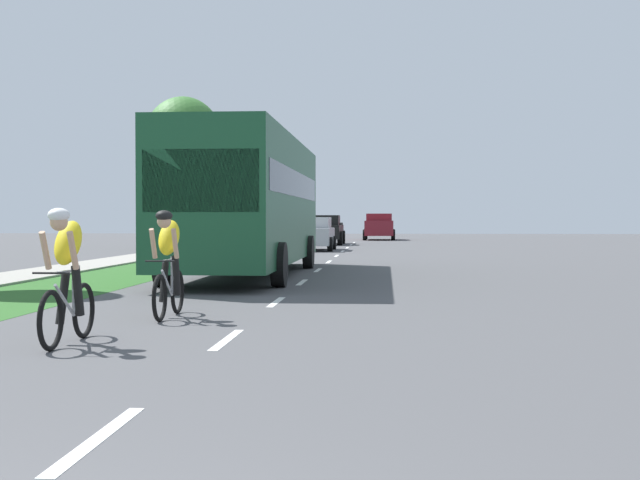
{
  "coord_description": "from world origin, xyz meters",
  "views": [
    {
      "loc": [
        1.9,
        -2.56,
        1.46
      ],
      "look_at": [
        0.19,
        19.93,
        0.9
      ],
      "focal_mm": 48.43,
      "sensor_mm": 36.0,
      "label": 1
    }
  ],
  "objects": [
    {
      "name": "ground_plane",
      "position": [
        0.0,
        20.0,
        0.0
      ],
      "size": [
        120.0,
        120.0,
        0.0
      ],
      "primitive_type": "plane",
      "color": "#4C4C4F"
    },
    {
      "name": "grass_verge",
      "position": [
        -4.91,
        20.0,
        0.0
      ],
      "size": [
        2.73,
        70.0,
        0.01
      ],
      "primitive_type": "cube",
      "color": "#2D6026",
      "rests_on": "ground_plane"
    },
    {
      "name": "sidewalk_concrete",
      "position": [
        -7.19,
        20.0,
        0.0
      ],
      "size": [
        1.84,
        70.0,
        0.1
      ],
      "primitive_type": "cube",
      "color": "#9E998E",
      "rests_on": "ground_plane"
    },
    {
      "name": "lane_markings_center",
      "position": [
        0.0,
        24.0,
        0.0
      ],
      "size": [
        0.12,
        53.13,
        0.01
      ],
      "color": "white",
      "rests_on": "ground_plane"
    },
    {
      "name": "cyclist_lead",
      "position": [
        -1.77,
        7.12,
        0.81
      ],
      "size": [
        0.42,
        1.72,
        1.58
      ],
      "color": "black",
      "rests_on": "ground_plane"
    },
    {
      "name": "cyclist_trailing",
      "position": [
        -1.27,
        9.85,
        0.81
      ],
      "size": [
        0.42,
        1.72,
        1.58
      ],
      "color": "black",
      "rests_on": "ground_plane"
    },
    {
      "name": "bus_dark_green",
      "position": [
        -1.6,
        19.34,
        1.98
      ],
      "size": [
        2.78,
        11.6,
        3.48
      ],
      "color": "#194C2D",
      "rests_on": "ground_plane"
    },
    {
      "name": "sedan_silver",
      "position": [
        -1.42,
        36.74,
        0.77
      ],
      "size": [
        1.98,
        4.3,
        1.52
      ],
      "color": "#A5A8AD",
      "rests_on": "ground_plane"
    },
    {
      "name": "pickup_black",
      "position": [
        -1.55,
        45.69,
        0.83
      ],
      "size": [
        2.22,
        5.1,
        1.64
      ],
      "color": "black",
      "rests_on": "ground_plane"
    },
    {
      "name": "suv_maroon",
      "position": [
        1.47,
        56.45,
        0.95
      ],
      "size": [
        2.15,
        4.7,
        1.79
      ],
      "color": "maroon",
      "rests_on": "ground_plane"
    },
    {
      "name": "street_tree_far",
      "position": [
        -7.86,
        38.57,
        5.25
      ],
      "size": [
        3.79,
        3.79,
        7.35
      ],
      "color": "brown",
      "rests_on": "ground_plane"
    }
  ]
}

